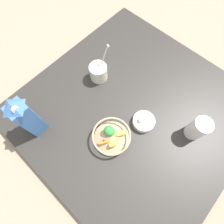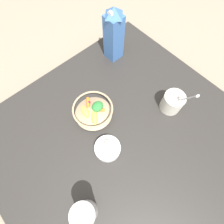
% 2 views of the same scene
% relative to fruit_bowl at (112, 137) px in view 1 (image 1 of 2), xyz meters
% --- Properties ---
extents(ground_plane, '(6.00, 6.00, 0.00)m').
position_rel_fruit_bowl_xyz_m(ground_plane, '(0.21, 0.02, -0.09)').
color(ground_plane, gray).
extents(countertop, '(1.17, 1.17, 0.05)m').
position_rel_fruit_bowl_xyz_m(countertop, '(0.21, 0.02, -0.06)').
color(countertop, '#2D2B28').
rests_on(countertop, ground_plane).
extents(fruit_bowl, '(0.20, 0.20, 0.08)m').
position_rel_fruit_bowl_xyz_m(fruit_bowl, '(0.00, 0.00, 0.00)').
color(fruit_bowl, tan).
rests_on(fruit_bowl, countertop).
extents(milk_carton, '(0.08, 0.08, 0.30)m').
position_rel_fruit_bowl_xyz_m(milk_carton, '(-0.22, 0.34, 0.11)').
color(milk_carton, '#3D6BB2').
rests_on(milk_carton, countertop).
extents(yogurt_tub, '(0.13, 0.10, 0.23)m').
position_rel_fruit_bowl_xyz_m(yogurt_tub, '(0.23, 0.32, 0.02)').
color(yogurt_tub, silver).
rests_on(yogurt_tub, countertop).
extents(drinking_cup, '(0.09, 0.09, 0.15)m').
position_rel_fruit_bowl_xyz_m(drinking_cup, '(0.32, -0.29, 0.04)').
color(drinking_cup, white).
rests_on(drinking_cup, countertop).
extents(garlic_bowl, '(0.12, 0.12, 0.06)m').
position_rel_fruit_bowl_xyz_m(garlic_bowl, '(0.18, -0.07, -0.02)').
color(garlic_bowl, white).
rests_on(garlic_bowl, countertop).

